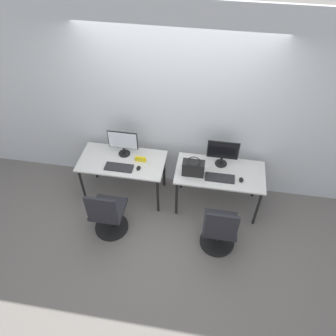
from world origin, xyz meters
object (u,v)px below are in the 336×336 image
(monitor_right, at_px, (223,152))
(keyboard_right, at_px, (220,178))
(monitor_left, at_px, (123,142))
(office_chair_right, at_px, (219,231))
(mouse_right, at_px, (241,180))
(keyboard_left, at_px, (119,167))
(mouse_left, at_px, (139,168))
(handbag, at_px, (193,168))
(office_chair_left, at_px, (108,215))

(monitor_right, height_order, keyboard_right, monitor_right)
(monitor_left, height_order, office_chair_right, monitor_left)
(keyboard_right, bearing_deg, mouse_right, 1.01)
(monitor_right, height_order, mouse_right, monitor_right)
(monitor_right, relative_size, keyboard_right, 1.08)
(monitor_right, bearing_deg, keyboard_left, -167.31)
(mouse_left, distance_m, mouse_right, 1.42)
(mouse_left, distance_m, handbag, 0.77)
(mouse_right, bearing_deg, mouse_left, -179.64)
(office_chair_left, bearing_deg, office_chair_right, -0.03)
(office_chair_left, xyz_separation_m, office_chair_right, (1.52, -0.00, 0.00))
(office_chair_left, bearing_deg, keyboard_right, 22.70)
(keyboard_left, xyz_separation_m, mouse_right, (1.70, 0.03, 0.01))
(keyboard_left, relative_size, office_chair_left, 0.45)
(office_chair_left, height_order, handbag, handbag)
(mouse_right, relative_size, handbag, 0.30)
(keyboard_left, bearing_deg, monitor_right, 12.69)
(mouse_left, bearing_deg, monitor_right, 14.47)
(office_chair_right, distance_m, handbag, 0.90)
(keyboard_left, bearing_deg, office_chair_right, -21.40)
(mouse_right, xyz_separation_m, office_chair_right, (-0.22, -0.61, -0.36))
(monitor_right, relative_size, mouse_right, 4.81)
(mouse_left, bearing_deg, handbag, 2.40)
(monitor_left, distance_m, mouse_right, 1.73)
(mouse_right, xyz_separation_m, handbag, (-0.66, 0.02, 0.10))
(keyboard_left, bearing_deg, mouse_right, 1.14)
(monitor_left, height_order, keyboard_right, monitor_left)
(monitor_right, xyz_separation_m, mouse_right, (0.29, -0.28, -0.21))
(handbag, bearing_deg, keyboard_right, -4.34)
(mouse_left, relative_size, keyboard_right, 0.22)
(mouse_right, relative_size, office_chair_right, 0.10)
(mouse_left, bearing_deg, mouse_right, 0.36)
(mouse_right, bearing_deg, office_chair_left, -160.60)
(keyboard_left, xyz_separation_m, office_chair_left, (-0.04, -0.58, -0.36))
(mouse_left, height_order, office_chair_left, office_chair_left)
(mouse_left, xyz_separation_m, monitor_right, (1.13, 0.29, 0.21))
(monitor_right, distance_m, mouse_right, 0.45)
(monitor_left, distance_m, monitor_right, 1.41)
(keyboard_left, height_order, handbag, handbag)
(monitor_right, xyz_separation_m, handbag, (-0.37, -0.26, -0.11))
(handbag, bearing_deg, keyboard_left, -176.87)
(keyboard_left, relative_size, office_chair_right, 0.45)
(office_chair_left, bearing_deg, keyboard_left, 86.06)
(mouse_left, distance_m, office_chair_left, 0.77)
(office_chair_left, relative_size, handbag, 2.97)
(keyboard_right, xyz_separation_m, office_chair_right, (0.07, -0.61, -0.36))
(keyboard_left, bearing_deg, office_chair_left, -93.94)
(keyboard_left, xyz_separation_m, mouse_left, (0.28, 0.02, 0.01))
(keyboard_left, distance_m, handbag, 1.05)
(monitor_right, bearing_deg, keyboard_right, -90.00)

